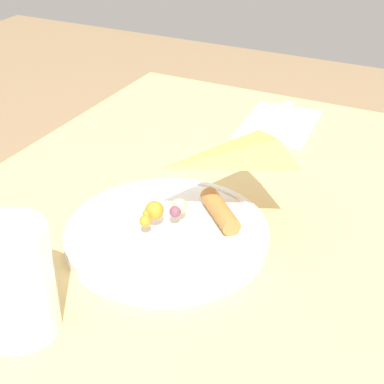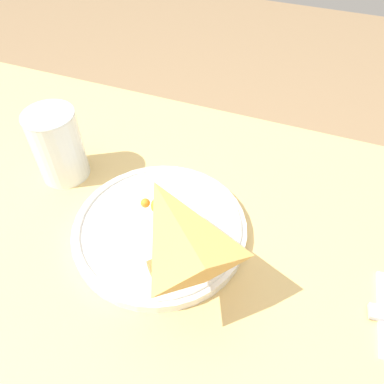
{
  "view_description": "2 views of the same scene",
  "coord_description": "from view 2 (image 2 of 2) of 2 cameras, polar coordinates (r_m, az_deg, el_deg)",
  "views": [
    {
      "loc": [
        -0.48,
        -0.23,
        1.16
      ],
      "look_at": [
        0.07,
        0.04,
        0.79
      ],
      "focal_mm": 55.0,
      "sensor_mm": 36.0,
      "label": 1
    },
    {
      "loc": [
        0.22,
        -0.23,
        1.18
      ],
      "look_at": [
        0.08,
        0.12,
        0.77
      ],
      "focal_mm": 35.0,
      "sensor_mm": 36.0,
      "label": 2
    }
  ],
  "objects": [
    {
      "name": "dining_table",
      "position": [
        0.64,
        -10.94,
        -14.58
      ],
      "size": [
        1.16,
        0.8,
        0.72
      ],
      "color": "#DBB770",
      "rests_on": "ground_plane"
    },
    {
      "name": "plate_pizza",
      "position": [
        0.56,
        -4.88,
        -5.32
      ],
      "size": [
        0.26,
        0.26,
        0.06
      ],
      "color": "white",
      "rests_on": "dining_table"
    },
    {
      "name": "milk_glass",
      "position": [
        0.65,
        -19.7,
        6.5
      ],
      "size": [
        0.08,
        0.08,
        0.12
      ],
      "color": "white",
      "rests_on": "dining_table"
    }
  ]
}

